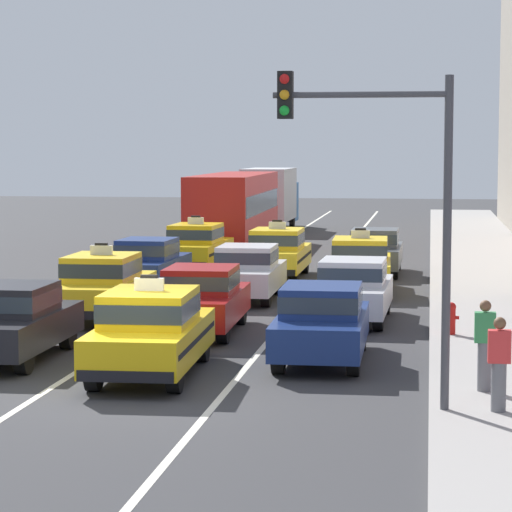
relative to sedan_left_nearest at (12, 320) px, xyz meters
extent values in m
plane|color=#353538|center=(3.27, -2.74, -0.85)|extent=(160.00, 160.00, 0.00)
cube|color=silver|center=(1.67, 17.26, -0.84)|extent=(0.14, 80.00, 0.01)
cube|color=silver|center=(4.87, 17.26, -0.84)|extent=(0.14, 80.00, 0.01)
cube|color=#9E9993|center=(10.47, 12.26, -0.77)|extent=(4.00, 90.00, 0.15)
cylinder|color=black|center=(-0.74, 1.44, -0.53)|extent=(0.25, 0.64, 0.64)
cylinder|color=black|center=(0.71, 1.46, -0.53)|extent=(0.25, 0.64, 0.64)
cylinder|color=black|center=(0.74, -1.38, -0.53)|extent=(0.25, 0.64, 0.64)
cube|color=black|center=(0.00, 0.03, -0.20)|extent=(1.81, 4.32, 0.66)
cube|color=black|center=(0.00, -0.07, 0.43)|extent=(1.58, 1.92, 0.60)
cube|color=#2D3842|center=(0.00, -0.07, 0.43)|extent=(1.60, 1.94, 0.33)
cylinder|color=black|center=(-0.53, 7.40, -0.53)|extent=(0.25, 0.64, 0.64)
cylinder|color=black|center=(0.94, 7.44, -0.53)|extent=(0.25, 0.64, 0.64)
cylinder|color=black|center=(-0.47, 4.34, -0.53)|extent=(0.25, 0.64, 0.64)
cylinder|color=black|center=(1.01, 4.38, -0.53)|extent=(0.25, 0.64, 0.64)
cube|color=yellow|center=(0.24, 5.89, -0.18)|extent=(1.89, 4.54, 0.70)
cube|color=black|center=(0.24, 5.89, -0.13)|extent=(1.91, 4.18, 0.10)
cube|color=yellow|center=(0.24, 5.74, 0.49)|extent=(1.64, 2.13, 0.64)
cube|color=#2D3842|center=(0.24, 5.74, 0.49)|extent=(1.66, 2.15, 0.35)
cube|color=white|center=(0.24, 5.74, 0.93)|extent=(0.56, 0.13, 0.24)
cube|color=black|center=(0.24, 5.74, 1.08)|extent=(0.32, 0.12, 0.06)
cube|color=black|center=(0.19, 8.10, -0.43)|extent=(1.71, 0.18, 0.20)
cube|color=black|center=(0.28, 3.68, -0.43)|extent=(1.71, 0.18, 0.20)
cylinder|color=black|center=(-0.79, 13.44, -0.53)|extent=(0.26, 0.65, 0.64)
cylinder|color=black|center=(0.65, 13.41, -0.53)|extent=(0.26, 0.65, 0.64)
cylinder|color=black|center=(-0.86, 10.60, -0.53)|extent=(0.26, 0.65, 0.64)
cylinder|color=black|center=(0.59, 10.57, -0.53)|extent=(0.26, 0.65, 0.64)
cube|color=navy|center=(-0.10, 12.00, -0.20)|extent=(1.86, 4.34, 0.66)
cube|color=navy|center=(-0.10, 11.90, 0.43)|extent=(1.60, 1.94, 0.60)
cube|color=#2D3842|center=(-0.10, 11.90, 0.43)|extent=(1.63, 1.96, 0.33)
cylinder|color=black|center=(-0.45, 19.34, -0.53)|extent=(0.26, 0.65, 0.64)
cylinder|color=black|center=(1.02, 19.30, -0.53)|extent=(0.26, 0.65, 0.64)
cylinder|color=black|center=(-0.53, 16.28, -0.53)|extent=(0.26, 0.65, 0.64)
cylinder|color=black|center=(0.94, 16.25, -0.53)|extent=(0.26, 0.65, 0.64)
cube|color=yellow|center=(0.24, 17.79, -0.18)|extent=(1.92, 4.54, 0.70)
cube|color=black|center=(0.24, 17.79, -0.13)|extent=(1.93, 4.19, 0.10)
cube|color=yellow|center=(0.24, 17.64, 0.49)|extent=(1.65, 2.14, 0.64)
cube|color=#2D3842|center=(0.24, 17.64, 0.49)|extent=(1.67, 2.16, 0.35)
cube|color=white|center=(0.24, 17.64, 0.93)|extent=(0.56, 0.13, 0.24)
cube|color=black|center=(0.24, 17.64, 1.08)|extent=(0.32, 0.12, 0.06)
cube|color=black|center=(0.30, 20.00, -0.43)|extent=(1.71, 0.18, 0.20)
cube|color=black|center=(0.19, 15.58, -0.43)|extent=(1.71, 0.18, 0.20)
cylinder|color=black|center=(-0.98, 30.14, -0.53)|extent=(0.25, 0.64, 0.64)
cylinder|color=black|center=(1.02, 30.17, -0.53)|extent=(0.25, 0.64, 0.64)
cylinder|color=black|center=(-0.86, 23.42, -0.53)|extent=(0.25, 0.64, 0.64)
cylinder|color=black|center=(1.14, 23.46, -0.53)|extent=(0.25, 0.64, 0.64)
cube|color=#B21E19|center=(0.08, 26.80, 0.92)|extent=(2.71, 11.25, 2.90)
cube|color=#2D3842|center=(0.08, 26.80, 1.17)|extent=(2.72, 10.80, 0.84)
cube|color=black|center=(-0.03, 32.35, 2.12)|extent=(2.13, 0.12, 0.36)
cylinder|color=black|center=(-0.88, 40.03, -0.53)|extent=(0.24, 0.64, 0.64)
cylinder|color=black|center=(1.02, 40.02, -0.53)|extent=(0.24, 0.64, 0.64)
cylinder|color=black|center=(-0.91, 36.13, -0.53)|extent=(0.24, 0.64, 0.64)
cylinder|color=black|center=(0.99, 36.12, -0.53)|extent=(0.24, 0.64, 0.64)
cube|color=#194C8C|center=(0.07, 41.00, 0.52)|extent=(2.11, 2.21, 2.10)
cube|color=#2D3842|center=(0.08, 42.07, 0.82)|extent=(1.93, 0.07, 0.76)
cube|color=#B2B7C1|center=(0.05, 37.74, 1.07)|extent=(2.33, 5.21, 2.70)
cylinder|color=black|center=(2.40, 0.39, -0.53)|extent=(0.26, 0.65, 0.64)
cylinder|color=black|center=(3.88, 0.45, -0.53)|extent=(0.26, 0.65, 0.64)
cylinder|color=black|center=(2.52, -2.67, -0.53)|extent=(0.26, 0.65, 0.64)
cylinder|color=black|center=(3.99, -2.61, -0.53)|extent=(0.26, 0.65, 0.64)
cube|color=yellow|center=(3.20, -1.11, -0.18)|extent=(1.97, 4.56, 0.70)
cube|color=black|center=(3.20, -1.11, -0.13)|extent=(1.97, 4.20, 0.10)
cube|color=yellow|center=(3.20, -1.26, 0.49)|extent=(1.68, 2.16, 0.64)
cube|color=#2D3842|center=(3.20, -1.26, 0.49)|extent=(1.70, 2.18, 0.35)
cube|color=white|center=(3.20, -1.26, 0.93)|extent=(0.56, 0.14, 0.24)
cube|color=black|center=(3.20, -1.26, 1.08)|extent=(0.32, 0.12, 0.06)
cube|color=black|center=(3.11, 1.10, -0.43)|extent=(1.71, 0.20, 0.20)
cube|color=black|center=(3.28, -3.32, -0.43)|extent=(1.71, 0.20, 0.20)
cylinder|color=black|center=(2.40, 5.44, -0.53)|extent=(0.26, 0.65, 0.64)
cylinder|color=black|center=(3.85, 5.48, -0.53)|extent=(0.26, 0.65, 0.64)
cylinder|color=black|center=(2.48, 2.61, -0.53)|extent=(0.26, 0.65, 0.64)
cylinder|color=black|center=(3.92, 2.65, -0.53)|extent=(0.26, 0.65, 0.64)
cube|color=maroon|center=(3.16, 4.05, -0.20)|extent=(1.87, 4.34, 0.66)
cube|color=maroon|center=(3.16, 3.95, 0.43)|extent=(1.61, 1.94, 0.60)
cube|color=#2D3842|center=(3.16, 3.95, 0.43)|extent=(1.63, 1.96, 0.33)
cylinder|color=black|center=(2.57, 11.48, -0.53)|extent=(0.25, 0.64, 0.64)
cylinder|color=black|center=(4.01, 11.49, -0.53)|extent=(0.25, 0.64, 0.64)
cylinder|color=black|center=(2.59, 8.64, -0.53)|extent=(0.25, 0.64, 0.64)
cylinder|color=black|center=(4.03, 8.66, -0.53)|extent=(0.25, 0.64, 0.64)
cube|color=silver|center=(3.30, 10.07, -0.20)|extent=(1.79, 4.31, 0.66)
cube|color=silver|center=(3.30, 9.97, 0.43)|extent=(1.58, 1.91, 0.60)
cube|color=#2D3842|center=(3.30, 9.97, 0.43)|extent=(1.60, 1.93, 0.33)
cylinder|color=black|center=(2.68, 17.33, -0.53)|extent=(0.24, 0.64, 0.64)
cylinder|color=black|center=(4.16, 17.33, -0.53)|extent=(0.24, 0.64, 0.64)
cylinder|color=black|center=(2.67, 14.27, -0.53)|extent=(0.24, 0.64, 0.64)
cylinder|color=black|center=(4.15, 14.27, -0.53)|extent=(0.24, 0.64, 0.64)
cube|color=yellow|center=(3.41, 15.80, -0.18)|extent=(1.81, 4.50, 0.70)
cube|color=black|center=(3.41, 15.80, -0.13)|extent=(1.83, 4.14, 0.10)
cube|color=yellow|center=(3.41, 15.65, 0.49)|extent=(1.60, 2.10, 0.64)
cube|color=#2D3842|center=(3.41, 15.65, 0.49)|extent=(1.63, 2.12, 0.35)
cube|color=white|center=(3.41, 15.65, 0.93)|extent=(0.56, 0.12, 0.24)
cube|color=black|center=(3.41, 15.65, 1.08)|extent=(0.32, 0.11, 0.06)
cube|color=black|center=(3.42, 18.01, -0.43)|extent=(1.71, 0.14, 0.20)
cube|color=black|center=(3.41, 13.59, -0.43)|extent=(1.71, 0.14, 0.20)
cylinder|color=black|center=(5.55, 2.24, -0.53)|extent=(0.25, 0.64, 0.64)
cylinder|color=black|center=(6.99, 2.26, -0.53)|extent=(0.25, 0.64, 0.64)
cylinder|color=black|center=(5.59, -0.60, -0.53)|extent=(0.25, 0.64, 0.64)
cylinder|color=black|center=(7.03, -0.58, -0.53)|extent=(0.25, 0.64, 0.64)
cube|color=navy|center=(6.29, 0.83, -0.20)|extent=(1.82, 4.32, 0.66)
cube|color=navy|center=(6.29, 0.73, 0.43)|extent=(1.59, 1.92, 0.60)
cube|color=#2D3842|center=(6.29, 0.73, 0.43)|extent=(1.61, 1.94, 0.33)
cylinder|color=black|center=(5.87, 7.85, -0.53)|extent=(0.25, 0.64, 0.64)
cylinder|color=black|center=(7.31, 7.82, -0.53)|extent=(0.25, 0.64, 0.64)
cylinder|color=black|center=(5.81, 5.01, -0.53)|extent=(0.25, 0.64, 0.64)
cylinder|color=black|center=(7.26, 4.98, -0.53)|extent=(0.25, 0.64, 0.64)
cube|color=silver|center=(6.56, 6.42, -0.20)|extent=(1.84, 4.33, 0.66)
cube|color=silver|center=(6.56, 6.32, 0.43)|extent=(1.60, 1.93, 0.60)
cube|color=#2D3842|center=(6.56, 6.32, 0.43)|extent=(1.62, 1.95, 0.33)
cylinder|color=black|center=(5.60, 13.74, -0.53)|extent=(0.26, 0.65, 0.64)
cylinder|color=black|center=(7.07, 13.80, -0.53)|extent=(0.26, 0.65, 0.64)
cylinder|color=black|center=(5.71, 10.69, -0.53)|extent=(0.26, 0.65, 0.64)
cylinder|color=black|center=(7.18, 10.74, -0.53)|extent=(0.26, 0.65, 0.64)
cube|color=yellow|center=(6.39, 12.24, -0.18)|extent=(1.96, 4.56, 0.70)
cube|color=black|center=(6.39, 12.24, -0.13)|extent=(1.97, 4.20, 0.10)
cube|color=yellow|center=(6.39, 12.09, 0.49)|extent=(1.67, 2.16, 0.64)
cube|color=#2D3842|center=(6.39, 12.09, 0.49)|extent=(1.70, 2.18, 0.35)
cube|color=white|center=(6.39, 12.09, 0.93)|extent=(0.56, 0.14, 0.24)
cube|color=black|center=(6.39, 12.09, 1.08)|extent=(0.32, 0.12, 0.06)
cube|color=black|center=(6.31, 14.45, -0.43)|extent=(1.71, 0.20, 0.20)
cube|color=black|center=(6.47, 10.03, -0.43)|extent=(1.71, 0.20, 0.20)
cylinder|color=black|center=(5.87, 18.82, -0.53)|extent=(0.24, 0.64, 0.64)
cylinder|color=black|center=(7.31, 18.81, -0.53)|extent=(0.24, 0.64, 0.64)
cylinder|color=black|center=(5.85, 15.98, -0.53)|extent=(0.24, 0.64, 0.64)
cylinder|color=black|center=(7.30, 15.97, -0.53)|extent=(0.24, 0.64, 0.64)
cube|color=#4C5156|center=(6.58, 17.39, -0.20)|extent=(1.79, 4.31, 0.66)
cube|color=#4C5156|center=(6.58, 17.29, 0.43)|extent=(1.57, 1.91, 0.60)
cube|color=#2D3842|center=(6.58, 17.29, 0.43)|extent=(1.59, 1.93, 0.33)
cylinder|color=slate|center=(9.57, -3.88, -0.30)|extent=(0.24, 0.24, 0.79)
cube|color=red|center=(9.57, -3.88, 0.35)|extent=(0.36, 0.22, 0.52)
sphere|color=brown|center=(9.57, -3.88, 0.73)|extent=(0.20, 0.20, 0.20)
cylinder|color=slate|center=(9.41, -2.32, -0.27)|extent=(0.24, 0.24, 0.85)
cube|color=#338C4C|center=(9.41, -2.32, 0.42)|extent=(0.36, 0.22, 0.53)
sphere|color=brown|center=(9.41, -2.32, 0.79)|extent=(0.20, 0.20, 0.20)
cylinder|color=red|center=(8.95, 3.80, -0.40)|extent=(0.20, 0.20, 0.60)
sphere|color=red|center=(8.95, 3.80, -0.08)|extent=(0.22, 0.22, 0.22)
cylinder|color=red|center=(8.82, 3.80, -0.32)|extent=(0.10, 0.08, 0.08)
cylinder|color=red|center=(9.08, 3.80, -0.32)|extent=(0.10, 0.08, 0.08)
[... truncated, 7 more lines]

